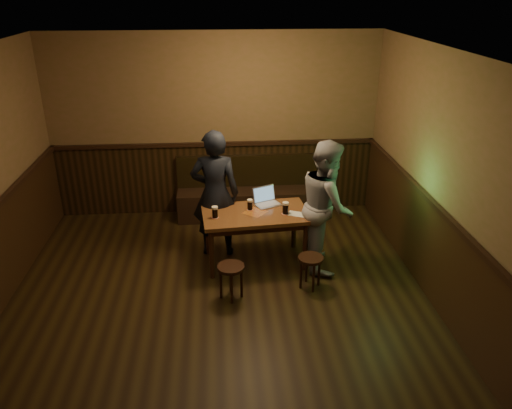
{
  "coord_description": "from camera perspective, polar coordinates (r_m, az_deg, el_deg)",
  "views": [
    {
      "loc": [
        0.04,
        -4.47,
        3.43
      ],
      "look_at": [
        0.49,
        1.2,
        0.88
      ],
      "focal_mm": 35.0,
      "sensor_mm": 36.0,
      "label": 1
    }
  ],
  "objects": [
    {
      "name": "pint_mid",
      "position": [
        6.43,
        -0.7,
        -0.01
      ],
      "size": [
        0.09,
        0.09,
        0.15
      ],
      "color": "#A62F14",
      "rests_on": "pub_table"
    },
    {
      "name": "pint_right",
      "position": [
        6.33,
        3.39,
        -0.41
      ],
      "size": [
        0.1,
        0.1,
        0.16
      ],
      "color": "#A62F14",
      "rests_on": "pub_table"
    },
    {
      "name": "person_grey",
      "position": [
        6.35,
        8.06,
        -0.08
      ],
      "size": [
        0.69,
        0.86,
        1.69
      ],
      "primitive_type": "imported",
      "rotation": [
        0.0,
        0.0,
        1.51
      ],
      "color": "gray",
      "rests_on": "ground"
    },
    {
      "name": "laptop",
      "position": [
        6.61,
        1.16,
        0.54
      ],
      "size": [
        0.39,
        0.36,
        0.23
      ],
      "rotation": [
        0.0,
        0.0,
        0.41
      ],
      "color": "silver",
      "rests_on": "pub_table"
    },
    {
      "name": "person_suit",
      "position": [
        6.58,
        -4.69,
        1.21
      ],
      "size": [
        0.67,
        0.47,
        1.74
      ],
      "primitive_type": "imported",
      "rotation": [
        0.0,
        0.0,
        3.06
      ],
      "color": "black",
      "rests_on": "ground"
    },
    {
      "name": "pub_table",
      "position": [
        6.43,
        -0.09,
        -1.67
      ],
      "size": [
        1.41,
        0.88,
        0.73
      ],
      "rotation": [
        0.0,
        0.0,
        0.08
      ],
      "color": "#513717",
      "rests_on": "ground"
    },
    {
      "name": "pint_left",
      "position": [
        6.23,
        -4.72,
        -0.88
      ],
      "size": [
        0.1,
        0.1,
        0.15
      ],
      "color": "#A62F14",
      "rests_on": "pub_table"
    },
    {
      "name": "stool_right",
      "position": [
        6.07,
        6.26,
        -6.67
      ],
      "size": [
        0.36,
        0.36,
        0.42
      ],
      "rotation": [
        0.0,
        0.0,
        0.18
      ],
      "color": "black",
      "rests_on": "ground"
    },
    {
      "name": "bench",
      "position": [
        7.87,
        -0.9,
        0.86
      ],
      "size": [
        2.2,
        0.5,
        0.95
      ],
      "color": "black",
      "rests_on": "ground"
    },
    {
      "name": "stool_left",
      "position": [
        5.84,
        -2.88,
        -7.75
      ],
      "size": [
        0.32,
        0.32,
        0.43
      ],
      "rotation": [
        0.0,
        0.0,
        0.02
      ],
      "color": "black",
      "rests_on": "ground"
    },
    {
      "name": "room",
      "position": [
        5.19,
        -4.57,
        -1.34
      ],
      "size": [
        5.04,
        6.04,
        2.84
      ],
      "color": "black",
      "rests_on": "ground"
    },
    {
      "name": "menu",
      "position": [
        6.36,
        4.69,
        -1.09
      ],
      "size": [
        0.26,
        0.23,
        0.0
      ],
      "primitive_type": "cube",
      "rotation": [
        0.0,
        0.0,
        -0.42
      ],
      "color": "silver",
      "rests_on": "pub_table"
    }
  ]
}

